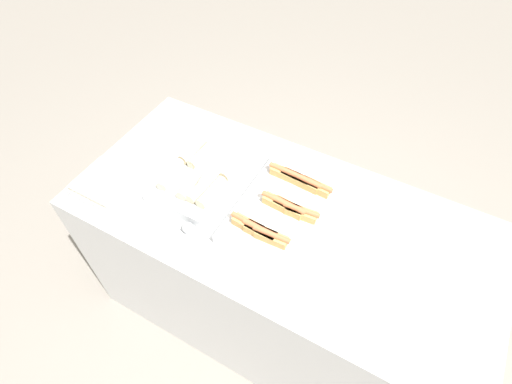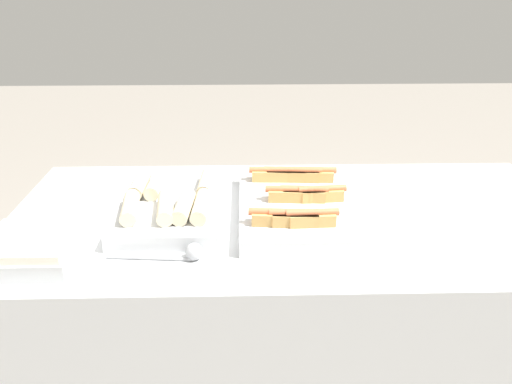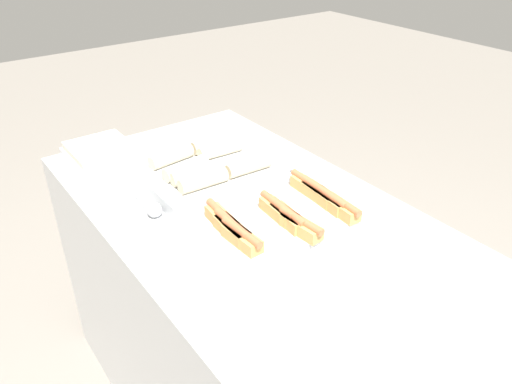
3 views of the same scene
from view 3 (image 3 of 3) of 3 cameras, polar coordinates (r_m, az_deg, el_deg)
counter at (r=1.77m, az=2.40°, el=-17.24°), size 1.81×0.84×0.94m
tray_hotdogs at (r=1.44m, az=2.73°, el=-3.20°), size 0.33×0.51×0.10m
tray_wraps at (r=1.71m, az=-5.44°, el=2.44°), size 0.32×0.45×0.10m
tray_side_front at (r=1.90m, az=-17.25°, el=4.06°), size 0.24×0.22×0.07m
serving_spoon_near at (r=1.56m, az=-11.86°, el=-1.78°), size 0.26×0.05×0.05m
serving_spoon_far at (r=1.79m, az=3.04°, el=3.27°), size 0.28×0.05×0.05m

